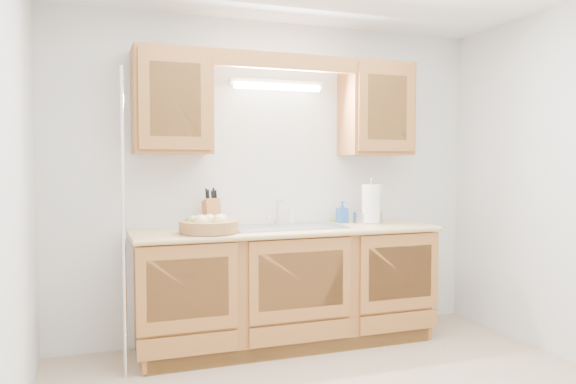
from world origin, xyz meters
name	(u,v)px	position (x,y,z in m)	size (l,w,h in m)	color
room	(360,188)	(0.00, 0.00, 1.25)	(3.52, 3.50, 2.50)	tan
base_cabinets	(286,287)	(0.00, 1.20, 0.44)	(2.20, 0.60, 0.86)	#9C5D2E
countertop	(287,230)	(0.00, 1.19, 0.88)	(2.30, 0.63, 0.04)	#E6BE79
upper_cabinet_left	(172,102)	(-0.83, 1.33, 1.83)	(0.55, 0.33, 0.75)	#9C5D2E
upper_cabinet_right	(376,109)	(0.83, 1.33, 1.83)	(0.55, 0.33, 0.75)	#9C5D2E
valance	(287,62)	(0.00, 1.19, 2.14)	(2.20, 0.05, 0.12)	#9C5D2E
fluorescent_fixture	(277,85)	(0.00, 1.42, 2.00)	(0.76, 0.08, 0.08)	white
sink	(286,237)	(0.00, 1.21, 0.83)	(0.84, 0.46, 0.36)	#9E9EA3
wire_shelf_pole	(124,224)	(-1.20, 0.94, 1.00)	(0.03, 0.03, 2.00)	silver
outlet_plate	(379,190)	(0.95, 1.49, 1.15)	(0.08, 0.01, 0.12)	white
fruit_basket	(209,225)	(-0.62, 1.06, 0.96)	(0.54, 0.54, 0.13)	#A06E40
knife_block	(212,213)	(-0.54, 1.35, 1.01)	(0.12, 0.19, 0.31)	#9C5D2E
orange_canister	(210,213)	(-0.54, 1.40, 1.01)	(0.08, 0.08, 0.21)	#FF570E
soap_bottle	(342,212)	(0.54, 1.36, 0.99)	(0.08, 0.08, 0.18)	#2153A8
sponge	(338,221)	(0.54, 1.44, 0.91)	(0.13, 0.10, 0.02)	#CC333F
paper_towel	(371,204)	(0.72, 1.20, 1.06)	(0.18, 0.18, 0.37)	silver
apple_bowl	(368,216)	(0.73, 1.27, 0.95)	(0.26, 0.26, 0.12)	silver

